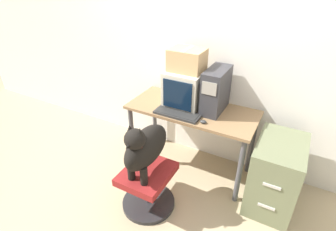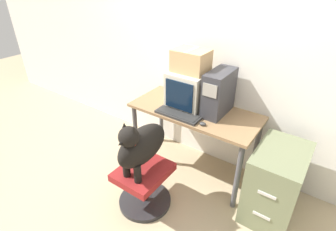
{
  "view_description": "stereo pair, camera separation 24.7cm",
  "coord_description": "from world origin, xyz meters",
  "px_view_note": "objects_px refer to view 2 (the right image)",
  "views": [
    {
      "loc": [
        0.91,
        -1.9,
        2.04
      ],
      "look_at": [
        -0.11,
        -0.02,
        0.81
      ],
      "focal_mm": 28.0,
      "sensor_mm": 36.0,
      "label": 1
    },
    {
      "loc": [
        1.12,
        -1.77,
        2.04
      ],
      "look_at": [
        -0.11,
        -0.02,
        0.81
      ],
      "focal_mm": 28.0,
      "sensor_mm": 36.0,
      "label": 2
    }
  ],
  "objects_px": {
    "pc_tower": "(219,93)",
    "keyboard": "(178,114)",
    "filing_cabinet": "(275,183)",
    "cardboard_box": "(191,61)",
    "crt_monitor": "(190,89)",
    "dog": "(141,145)",
    "office_chair": "(144,184)"
  },
  "relations": [
    {
      "from": "crt_monitor",
      "to": "dog",
      "type": "height_order",
      "value": "crt_monitor"
    },
    {
      "from": "keyboard",
      "to": "cardboard_box",
      "type": "relative_size",
      "value": 1.36
    },
    {
      "from": "crt_monitor",
      "to": "office_chair",
      "type": "distance_m",
      "value": 1.04
    },
    {
      "from": "office_chair",
      "to": "cardboard_box",
      "type": "xyz_separation_m",
      "value": [
        0.02,
        0.76,
        1.01
      ]
    },
    {
      "from": "crt_monitor",
      "to": "cardboard_box",
      "type": "bearing_deg",
      "value": 90.0
    },
    {
      "from": "keyboard",
      "to": "filing_cabinet",
      "type": "relative_size",
      "value": 0.65
    },
    {
      "from": "keyboard",
      "to": "cardboard_box",
      "type": "xyz_separation_m",
      "value": [
        -0.03,
        0.25,
        0.47
      ]
    },
    {
      "from": "office_chair",
      "to": "dog",
      "type": "xyz_separation_m",
      "value": [
        -0.0,
        -0.01,
        0.47
      ]
    },
    {
      "from": "crt_monitor",
      "to": "keyboard",
      "type": "distance_m",
      "value": 0.3
    },
    {
      "from": "pc_tower",
      "to": "keyboard",
      "type": "height_order",
      "value": "pc_tower"
    },
    {
      "from": "dog",
      "to": "filing_cabinet",
      "type": "relative_size",
      "value": 0.81
    },
    {
      "from": "pc_tower",
      "to": "office_chair",
      "type": "distance_m",
      "value": 1.13
    },
    {
      "from": "dog",
      "to": "filing_cabinet",
      "type": "bearing_deg",
      "value": 30.89
    },
    {
      "from": "cardboard_box",
      "to": "office_chair",
      "type": "bearing_deg",
      "value": -91.16
    },
    {
      "from": "pc_tower",
      "to": "keyboard",
      "type": "relative_size",
      "value": 0.95
    },
    {
      "from": "pc_tower",
      "to": "office_chair",
      "type": "xyz_separation_m",
      "value": [
        -0.32,
        -0.78,
        -0.75
      ]
    },
    {
      "from": "pc_tower",
      "to": "office_chair",
      "type": "height_order",
      "value": "pc_tower"
    },
    {
      "from": "office_chair",
      "to": "cardboard_box",
      "type": "distance_m",
      "value": 1.27
    },
    {
      "from": "cardboard_box",
      "to": "crt_monitor",
      "type": "bearing_deg",
      "value": -90.0
    },
    {
      "from": "filing_cabinet",
      "to": "dog",
      "type": "bearing_deg",
      "value": -149.11
    },
    {
      "from": "dog",
      "to": "office_chair",
      "type": "bearing_deg",
      "value": 90.0
    },
    {
      "from": "office_chair",
      "to": "filing_cabinet",
      "type": "distance_m",
      "value": 1.2
    },
    {
      "from": "crt_monitor",
      "to": "filing_cabinet",
      "type": "distance_m",
      "value": 1.19
    },
    {
      "from": "filing_cabinet",
      "to": "cardboard_box",
      "type": "xyz_separation_m",
      "value": [
        -1.01,
        0.16,
        0.9
      ]
    },
    {
      "from": "filing_cabinet",
      "to": "cardboard_box",
      "type": "height_order",
      "value": "cardboard_box"
    },
    {
      "from": "dog",
      "to": "cardboard_box",
      "type": "height_order",
      "value": "cardboard_box"
    },
    {
      "from": "crt_monitor",
      "to": "keyboard",
      "type": "xyz_separation_m",
      "value": [
        0.03,
        -0.25,
        -0.17
      ]
    },
    {
      "from": "cardboard_box",
      "to": "keyboard",
      "type": "bearing_deg",
      "value": -83.5
    },
    {
      "from": "filing_cabinet",
      "to": "keyboard",
      "type": "bearing_deg",
      "value": -174.64
    },
    {
      "from": "crt_monitor",
      "to": "pc_tower",
      "type": "distance_m",
      "value": 0.31
    },
    {
      "from": "keyboard",
      "to": "cardboard_box",
      "type": "bearing_deg",
      "value": 96.5
    },
    {
      "from": "crt_monitor",
      "to": "pc_tower",
      "type": "xyz_separation_m",
      "value": [
        0.31,
        0.03,
        0.03
      ]
    }
  ]
}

